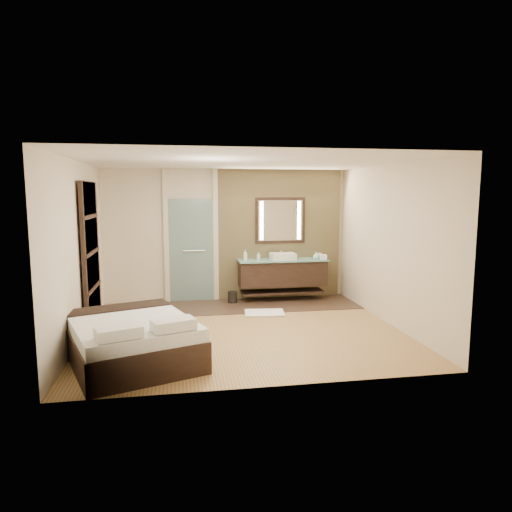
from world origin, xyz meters
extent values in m
plane|color=#93643E|center=(0.00, 0.00, 0.00)|extent=(5.00, 5.00, 0.00)
cube|color=#37291E|center=(0.60, 1.60, 0.01)|extent=(3.80, 1.30, 0.01)
cube|color=tan|center=(1.10, 2.21, 1.35)|extent=(2.60, 0.08, 2.70)
cube|color=black|center=(1.10, 1.92, 0.57)|extent=(1.80, 0.50, 0.50)
cube|color=black|center=(1.10, 1.92, 0.18)|extent=(1.71, 0.45, 0.04)
cube|color=#8AD3C7|center=(1.10, 1.90, 0.85)|extent=(1.85, 0.55, 0.03)
cube|color=white|center=(1.10, 1.90, 0.93)|extent=(0.50, 0.38, 0.13)
cylinder|color=silver|center=(1.10, 2.09, 0.95)|extent=(0.03, 0.03, 0.18)
cylinder|color=silver|center=(1.10, 2.05, 1.03)|extent=(0.02, 0.10, 0.02)
cube|color=black|center=(1.10, 2.16, 1.65)|extent=(1.06, 0.03, 0.96)
cube|color=white|center=(1.10, 2.15, 1.65)|extent=(0.94, 0.01, 0.84)
cube|color=#FFE5BF|center=(0.70, 2.14, 1.65)|extent=(0.07, 0.01, 0.80)
cube|color=#FFE5BF|center=(1.50, 2.14, 1.65)|extent=(0.07, 0.01, 0.80)
cube|color=#A1CCCB|center=(-0.75, 2.20, 1.05)|extent=(0.90, 0.05, 2.10)
cylinder|color=silver|center=(-0.70, 2.15, 1.05)|extent=(0.45, 0.03, 0.03)
cube|color=beige|center=(-1.25, 2.21, 1.35)|extent=(0.10, 0.08, 2.70)
cube|color=beige|center=(-0.25, 2.21, 1.35)|extent=(0.10, 0.08, 2.70)
cube|color=black|center=(-2.43, 0.60, 1.20)|extent=(0.06, 1.20, 2.40)
cube|color=beige|center=(-2.41, 0.60, 0.37)|extent=(0.02, 1.06, 0.52)
cube|color=beige|center=(-2.41, 0.60, 0.96)|extent=(0.02, 1.06, 0.52)
cube|color=beige|center=(-2.41, 0.60, 1.54)|extent=(0.02, 1.06, 0.52)
cube|color=beige|center=(-2.41, 0.60, 2.13)|extent=(0.02, 1.06, 0.52)
cube|color=black|center=(-1.65, -1.15, 0.20)|extent=(2.01, 2.24, 0.41)
cube|color=silver|center=(-1.65, -1.15, 0.49)|extent=(1.95, 2.18, 0.17)
cube|color=black|center=(-1.88, -0.50, 0.57)|extent=(1.49, 0.87, 0.04)
cube|color=silver|center=(-1.70, -1.95, 0.65)|extent=(0.57, 0.43, 0.13)
cube|color=silver|center=(-1.10, -1.74, 0.65)|extent=(0.57, 0.43, 0.13)
cube|color=white|center=(0.53, 0.93, 0.02)|extent=(0.77, 0.58, 0.02)
cylinder|color=black|center=(0.05, 1.85, 0.12)|extent=(0.24, 0.24, 0.24)
cube|color=white|center=(1.92, 1.75, 0.92)|extent=(0.12, 0.12, 0.10)
imported|color=silver|center=(0.32, 1.89, 0.97)|extent=(0.10, 0.10, 0.22)
imported|color=#B2B2B2|center=(0.61, 1.98, 0.94)|extent=(0.08, 0.08, 0.15)
imported|color=silver|center=(1.78, 1.82, 0.94)|extent=(0.13, 0.13, 0.15)
imported|color=white|center=(1.89, 1.97, 0.92)|extent=(0.15, 0.15, 0.10)
camera|label=1|loc=(-1.02, -7.14, 2.21)|focal=32.00mm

